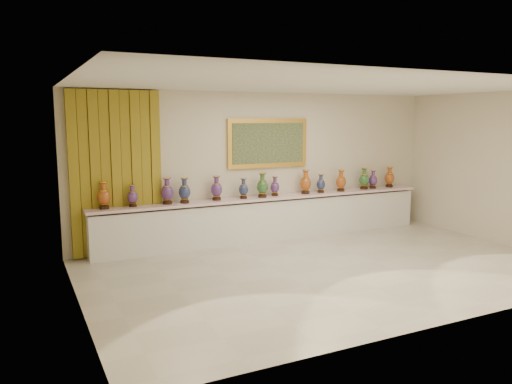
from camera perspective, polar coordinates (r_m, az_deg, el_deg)
ground at (r=8.51m, az=8.76°, el=-8.62°), size 8.00×8.00×0.00m
room at (r=9.39m, az=-12.75°, el=2.70°), size 8.00×8.00×8.00m
counter at (r=10.28m, az=1.59°, el=-3.04°), size 7.28×0.48×0.90m
vase_0 at (r=9.14m, az=-16.98°, el=-0.51°), size 0.29×0.29×0.49m
vase_1 at (r=9.24m, az=-13.93°, el=-0.54°), size 0.24×0.24×0.40m
vase_2 at (r=9.39m, az=-10.12°, el=-0.02°), size 0.27×0.27×0.50m
vase_3 at (r=9.44m, az=-8.17°, el=0.03°), size 0.26×0.26×0.48m
vase_4 at (r=9.71m, az=-4.53°, el=0.31°), size 0.25×0.25×0.48m
vase_5 at (r=9.89m, az=-1.44°, el=0.31°), size 0.24×0.24×0.41m
vase_6 at (r=10.02m, az=0.73°, el=0.64°), size 0.29×0.29×0.49m
vase_7 at (r=10.25m, az=2.17°, el=0.57°), size 0.24×0.24×0.40m
vase_8 at (r=10.57m, az=5.68°, el=1.03°), size 0.28×0.28×0.50m
vase_9 at (r=10.77m, az=7.42°, el=0.88°), size 0.20×0.20×0.40m
vase_10 at (r=11.03m, az=9.69°, el=1.17°), size 0.25×0.25×0.47m
vase_11 at (r=11.45m, az=12.26°, el=1.40°), size 0.26×0.26×0.49m
vase_12 at (r=11.63m, az=13.23°, el=1.33°), size 0.21×0.21×0.42m
vase_13 at (r=11.94m, az=15.01°, el=1.56°), size 0.27×0.27×0.47m
label_card at (r=9.33m, az=-8.72°, el=-1.40°), size 0.10×0.06×0.00m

